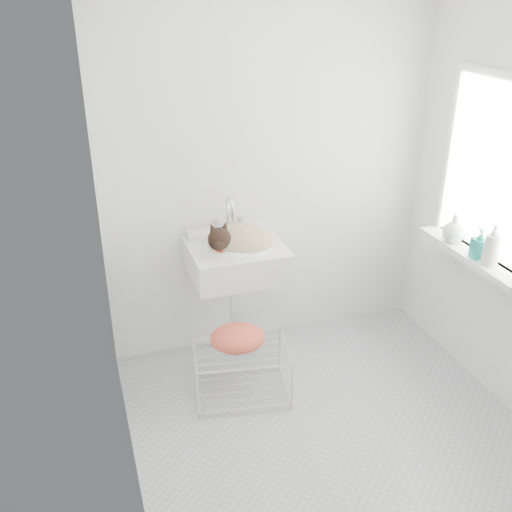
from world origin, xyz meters
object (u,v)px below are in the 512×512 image
object	(u,v)px
bottle_a	(488,265)
bottle_b	(477,257)
cat	(239,241)
wire_rack	(241,374)
bottle_c	(452,241)
sink	(236,246)

from	to	relation	value
bottle_a	bottle_b	xyz separation A→B (m)	(0.00, 0.10, 0.00)
cat	wire_rack	xyz separation A→B (m)	(-0.10, -0.34, -0.74)
wire_rack	bottle_c	distance (m)	1.56
bottle_b	bottle_a	bearing A→B (deg)	-90.00
sink	cat	world-z (taller)	cat
cat	bottle_b	distance (m)	1.43
bottle_a	bottle_c	size ratio (longest dim) A/B	1.19
sink	bottle_a	xyz separation A→B (m)	(1.31, -0.71, 0.00)
bottle_a	bottle_b	world-z (taller)	bottle_a
cat	bottle_b	size ratio (longest dim) A/B	2.34
sink	bottle_c	bearing A→B (deg)	-15.28
sink	bottle_b	distance (m)	1.44
cat	bottle_a	size ratio (longest dim) A/B	1.97
bottle_a	bottle_b	size ratio (longest dim) A/B	1.19
cat	bottle_c	xyz separation A→B (m)	(1.30, -0.34, -0.04)
bottle_a	bottle_c	bearing A→B (deg)	90.00
wire_rack	bottle_b	size ratio (longest dim) A/B	3.10
bottle_a	bottle_b	distance (m)	0.10
bottle_a	sink	bearing A→B (deg)	151.62
wire_rack	bottle_b	bearing A→B (deg)	-10.34
wire_rack	bottle_b	distance (m)	1.58
sink	bottle_b	world-z (taller)	sink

